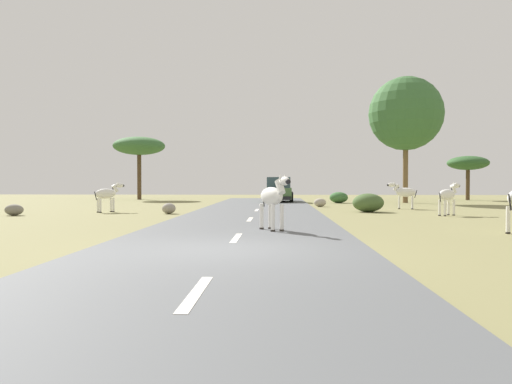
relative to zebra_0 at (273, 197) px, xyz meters
The scene contains 18 objects.
ground_plane 4.17m from the zebra_0, 103.19° to the right, with size 90.00×90.00×0.00m, color olive.
road 4.16m from the zebra_0, 102.80° to the right, with size 6.00×64.00×0.05m, color #56595B.
lane_markings 5.11m from the zebra_0, 100.27° to the right, with size 0.16×56.00×0.01m.
zebra_0 is the anchor object (origin of this frame).
zebra_1 11.92m from the zebra_0, 132.01° to the left, with size 1.23×1.24×1.46m.
zebra_2 14.14m from the zebra_0, 60.76° to the left, with size 1.54×0.63×1.48m.
zebra_4 10.37m from the zebra_0, 44.09° to the left, with size 1.32×1.15×1.47m.
car_0 20.78m from the zebra_0, 89.37° to the left, with size 2.08×4.37×1.74m.
tree_1 29.87m from the zebra_0, 59.04° to the left, with size 3.19×3.19×3.52m.
tree_2 22.64m from the zebra_0, 65.92° to the left, with size 5.08×5.08×8.71m.
tree_3 28.12m from the zebra_0, 113.72° to the left, with size 4.22×4.22×5.15m.
bush_1 10.63m from the zebra_0, 64.94° to the left, with size 1.49×1.34×0.90m, color #425B2D.
bush_3 20.15m from the zebra_0, 77.53° to the left, with size 1.26×1.14×0.76m, color #386633.
rock_0 9.30m from the zebra_0, 121.28° to the left, with size 0.62×0.61×0.49m, color gray.
rock_1 14.80m from the zebra_0, 79.78° to the left, with size 0.71×0.53×0.49m, color #A89E8C.
rock_2 12.99m from the zebra_0, 149.99° to the left, with size 0.80×0.57×0.49m, color gray.
rock_3 13.00m from the zebra_0, 68.86° to the left, with size 0.54×0.56×0.41m, color gray.
rock_4 14.46m from the zebra_0, 68.41° to the left, with size 0.44×0.40×0.35m, color #A89E8C.
Camera 1 is at (1.05, -10.05, 1.45)m, focal length 34.16 mm.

